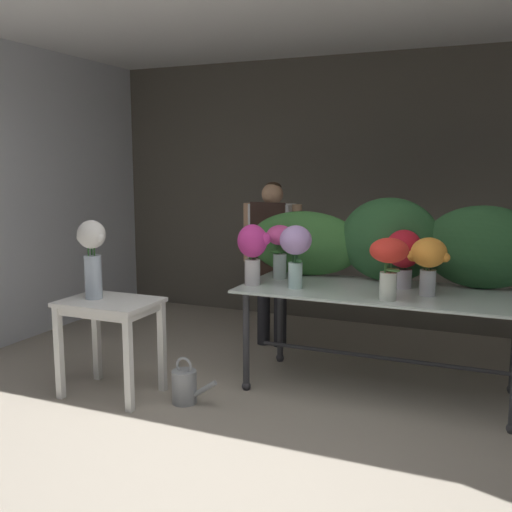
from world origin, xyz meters
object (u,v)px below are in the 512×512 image
Objects in this scene: vase_lilac_hydrangea at (296,247)px; watering_can at (185,386)px; display_table_glass at (381,305)px; side_table_white at (110,315)px; florist at (272,247)px; vase_scarlet_lilies at (389,259)px; vase_fuchsia_anemones at (280,245)px; vase_magenta_tulips at (253,248)px; vase_white_roses_tall at (92,254)px; vase_sunset_dahlias at (428,259)px; vase_crimson_peonies at (404,253)px.

vase_lilac_hydrangea reaches higher than watering_can.
side_table_white is at bearing -155.27° from display_table_glass.
vase_lilac_hydrangea is at bearing 42.54° from watering_can.
vase_scarlet_lilies is (1.28, -1.07, 0.12)m from florist.
florist is 1.74m from watering_can.
vase_fuchsia_anemones is (-0.85, 0.13, 0.39)m from display_table_glass.
vase_fuchsia_anemones is at bearing 72.74° from vase_magenta_tulips.
side_table_white is 1.76m from florist.
vase_fuchsia_anemones is at bearing 44.72° from side_table_white.
florist is at bearing 68.07° from side_table_white.
vase_scarlet_lilies is at bearing -39.93° from florist.
florist is at bearing 63.92° from vase_white_roses_tall.
side_table_white is 1.44m from vase_fuchsia_anemones.
florist reaches higher than display_table_glass.
vase_fuchsia_anemones reaches higher than watering_can.
side_table_white reaches higher than watering_can.
watering_can is at bearing -117.13° from vase_magenta_tulips.
vase_white_roses_tall is (-0.14, -0.00, 0.45)m from side_table_white.
side_table_white is at bearing -135.28° from vase_fuchsia_anemones.
side_table_white is at bearing -111.93° from florist.
vase_scarlet_lilies reaches higher than vase_sunset_dahlias.
display_table_glass is 4.37× the size of vase_lilac_hydrangea.
vase_lilac_hydrangea is at bearing 2.31° from vase_magenta_tulips.
vase_crimson_peonies is 1.01× the size of vase_fuchsia_anemones.
vase_crimson_peonies is 0.81m from vase_lilac_hydrangea.
vase_scarlet_lilies is at bearing -71.15° from display_table_glass.
florist is 3.54× the size of vase_fuchsia_anemones.
display_table_glass is 5.00× the size of vase_sunset_dahlias.
vase_white_roses_tall is at bearing -154.87° from vase_crimson_peonies.
vase_scarlet_lilies is at bearing 15.38° from side_table_white.
vase_lilac_hydrangea is 0.81× the size of vase_white_roses_tall.
florist is 0.73m from vase_fuchsia_anemones.
display_table_glass is at bearing -8.41° from vase_fuchsia_anemones.
vase_fuchsia_anemones is at bearing -62.80° from florist.
display_table_glass is 0.51m from vase_scarlet_lilies.
vase_white_roses_tall is at bearing -154.29° from vase_lilac_hydrangea.
vase_crimson_peonies is 1.89m from watering_can.
vase_scarlet_lilies is (1.05, -0.11, -0.01)m from vase_magenta_tulips.
vase_sunset_dahlias is 0.96× the size of vase_scarlet_lilies.
florist is at bearing 120.90° from vase_lilac_hydrangea.
watering_can is at bearing -113.68° from vase_fuchsia_anemones.
side_table_white is 0.76m from watering_can.
display_table_glass is 0.50m from vase_sunset_dahlias.
vase_magenta_tulips is at bearing -107.26° from vase_fuchsia_anemones.
florist is 2.66× the size of vase_white_roses_tall.
vase_magenta_tulips is at bearing 32.25° from vase_white_roses_tall.
vase_sunset_dahlias is at bearing 24.29° from watering_can.
vase_magenta_tulips is 1.09× the size of vase_scarlet_lilies.
vase_crimson_peonies reaches higher than vase_sunset_dahlias.
vase_sunset_dahlias is 0.87× the size of vase_lilac_hydrangea.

